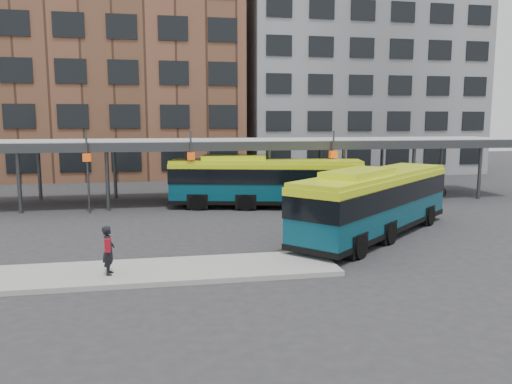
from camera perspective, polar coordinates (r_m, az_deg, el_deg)
The scene contains 9 objects.
ground at distance 21.78m, azimuth 2.15°, elevation -6.27°, with size 120.00×120.00×0.00m, color #28282B.
boarding_island at distance 18.37m, azimuth -12.86°, elevation -8.92°, with size 14.00×3.00×0.18m, color gray.
canopy at distance 33.79m, azimuth -2.76°, elevation 5.57°, with size 40.00×6.53×4.80m.
building_brick at distance 53.13m, azimuth -16.82°, elevation 13.83°, with size 26.00×14.00×22.00m, color brown.
building_grey at distance 56.68m, azimuth 11.08°, elevation 12.63°, with size 24.00×14.00×20.00m, color slate.
bus_front at distance 24.13m, azimuth 13.55°, elevation -0.91°, with size 10.63×9.84×3.30m.
bus_rear at distance 31.23m, azimuth 1.03°, elevation 1.31°, with size 12.13×5.09×3.27m.
pedestrian at distance 17.87m, azimuth -16.50°, elevation -6.37°, with size 0.41×0.65×1.70m.
bike_rack at distance 37.05m, azimuth 17.18°, elevation 0.11°, with size 5.38×1.39×1.07m.
Camera 1 is at (-4.69, -20.56, 5.41)m, focal length 35.00 mm.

